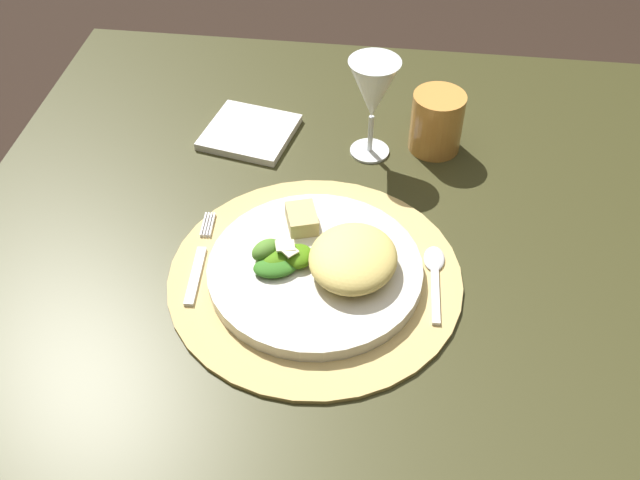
# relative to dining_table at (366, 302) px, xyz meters

# --- Properties ---
(ground_plane) EXTENTS (6.00, 6.00, 0.00)m
(ground_plane) POSITION_rel_dining_table_xyz_m (0.00, 0.00, -0.55)
(ground_plane) COLOR black
(dining_table) EXTENTS (1.14, 0.97, 0.70)m
(dining_table) POSITION_rel_dining_table_xyz_m (0.00, 0.00, 0.00)
(dining_table) COLOR #36351A
(dining_table) RESTS_ON ground
(placemat) EXTENTS (0.38, 0.38, 0.01)m
(placemat) POSITION_rel_dining_table_xyz_m (-0.06, -0.10, 0.16)
(placemat) COLOR tan
(placemat) RESTS_ON dining_table
(dinner_plate) EXTENTS (0.27, 0.27, 0.02)m
(dinner_plate) POSITION_rel_dining_table_xyz_m (-0.06, -0.10, 0.17)
(dinner_plate) COLOR silver
(dinner_plate) RESTS_ON placemat
(pasta_serving) EXTENTS (0.13, 0.14, 0.04)m
(pasta_serving) POSITION_rel_dining_table_xyz_m (-0.02, -0.10, 0.20)
(pasta_serving) COLOR #E3C768
(pasta_serving) RESTS_ON dinner_plate
(salad_greens) EXTENTS (0.09, 0.07, 0.03)m
(salad_greens) POSITION_rel_dining_table_xyz_m (-0.11, -0.10, 0.19)
(salad_greens) COLOR #42750F
(salad_greens) RESTS_ON dinner_plate
(bread_piece) EXTENTS (0.05, 0.06, 0.02)m
(bread_piece) POSITION_rel_dining_table_xyz_m (-0.09, -0.03, 0.19)
(bread_piece) COLOR tan
(bread_piece) RESTS_ON dinner_plate
(fork) EXTENTS (0.02, 0.17, 0.00)m
(fork) POSITION_rel_dining_table_xyz_m (-0.22, -0.10, 0.16)
(fork) COLOR silver
(fork) RESTS_ON placemat
(spoon) EXTENTS (0.03, 0.13, 0.01)m
(spoon) POSITION_rel_dining_table_xyz_m (0.09, -0.08, 0.16)
(spoon) COLOR silver
(spoon) RESTS_ON placemat
(napkin) EXTENTS (0.15, 0.15, 0.01)m
(napkin) POSITION_rel_dining_table_xyz_m (-0.21, 0.19, 0.16)
(napkin) COLOR white
(napkin) RESTS_ON dining_table
(wine_glass) EXTENTS (0.08, 0.08, 0.16)m
(wine_glass) POSITION_rel_dining_table_xyz_m (-0.01, 0.17, 0.27)
(wine_glass) COLOR silver
(wine_glass) RESTS_ON dining_table
(amber_tumbler) EXTENTS (0.08, 0.08, 0.09)m
(amber_tumbler) POSITION_rel_dining_table_xyz_m (0.08, 0.19, 0.20)
(amber_tumbler) COLOR #CD893F
(amber_tumbler) RESTS_ON dining_table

